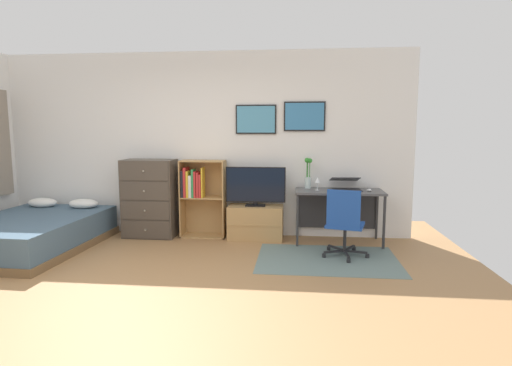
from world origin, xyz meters
TOP-DOWN VIEW (x-y plane):
  - ground_plane at (0.00, 0.00)m, footprint 7.20×7.20m
  - wall_back_with_posters at (0.02, 2.43)m, footprint 6.12×0.09m
  - area_rug at (1.78, 1.30)m, footprint 1.70×1.20m
  - bed at (-2.10, 1.36)m, footprint 1.57×2.07m
  - dresser at (-0.75, 2.15)m, footprint 0.75×0.46m
  - bookshelf at (-0.03, 2.22)m, footprint 0.65×0.30m
  - tv_stand at (0.82, 2.17)m, footprint 0.78×0.41m
  - television at (0.82, 2.15)m, footprint 0.85×0.16m
  - desk at (1.98, 2.16)m, footprint 1.20×0.57m
  - office_chair at (1.99, 1.38)m, footprint 0.58×0.57m
  - laptop at (2.08, 2.17)m, footprint 0.43×0.46m
  - computer_mouse at (2.38, 2.04)m, footprint 0.06×0.10m
  - bamboo_vase at (1.56, 2.25)m, footprint 0.11×0.11m
  - wine_glass at (1.68, 2.06)m, footprint 0.07×0.07m

SIDE VIEW (x-z plane):
  - ground_plane at x=0.00m, z-range 0.00..0.00m
  - area_rug at x=1.78m, z-range 0.00..0.01m
  - bed at x=-2.10m, z-range -0.06..0.49m
  - tv_stand at x=0.82m, z-range 0.00..0.49m
  - office_chair at x=1.99m, z-range 0.03..0.89m
  - dresser at x=-0.75m, z-range 0.00..1.14m
  - desk at x=1.98m, z-range 0.23..0.97m
  - bookshelf at x=-0.03m, z-range 0.10..1.23m
  - computer_mouse at x=2.38m, z-range 0.74..0.77m
  - television at x=0.82m, z-range 0.49..1.05m
  - laptop at x=2.08m, z-range 0.72..0.90m
  - wine_glass at x=1.68m, z-range 0.78..0.96m
  - bamboo_vase at x=1.56m, z-range 0.74..1.18m
  - wall_back_with_posters at x=0.02m, z-range 0.01..2.71m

